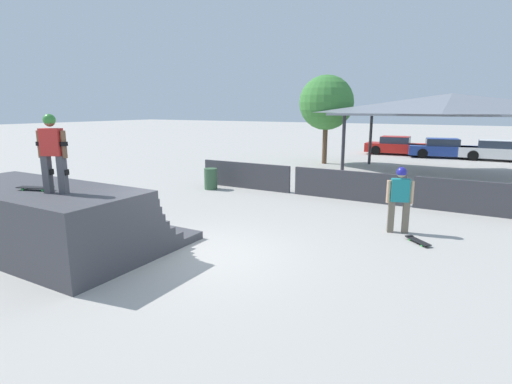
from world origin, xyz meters
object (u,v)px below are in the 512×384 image
at_px(skater_on_deck, 52,148).
at_px(skateboard_on_ground, 417,240).
at_px(parked_car_white, 497,151).
at_px(parked_car_red, 396,146).
at_px(skateboard_on_deck, 36,188).
at_px(trash_bin, 211,179).
at_px(parked_car_blue, 443,149).
at_px(bystander_walking, 400,194).
at_px(tree_beside_pavilion, 326,103).

xyz_separation_m(skater_on_deck, skateboard_on_ground, (6.37, 5.09, -2.37)).
distance_m(skater_on_deck, parked_car_white, 25.59).
bearing_deg(parked_car_red, parked_car_white, -6.95).
xyz_separation_m(skater_on_deck, skateboard_on_deck, (-0.63, -0.05, -0.87)).
xyz_separation_m(trash_bin, parked_car_blue, (7.10, 16.13, 0.18)).
distance_m(skater_on_deck, bystander_walking, 8.25).
distance_m(parked_car_red, parked_car_white, 6.17).
bearing_deg(parked_car_blue, tree_beside_pavilion, -142.64).
bearing_deg(trash_bin, parked_car_blue, 66.25).
xyz_separation_m(skater_on_deck, trash_bin, (-1.94, 7.94, -2.01)).
relative_size(skateboard_on_ground, tree_beside_pavilion, 0.13).
height_order(skater_on_deck, bystander_walking, skater_on_deck).
distance_m(tree_beside_pavilion, parked_car_white, 11.48).
height_order(bystander_walking, trash_bin, bystander_walking).
xyz_separation_m(skateboard_on_deck, bystander_walking, (6.40, 5.78, -0.54)).
distance_m(bystander_walking, tree_beside_pavilion, 13.66).
bearing_deg(parked_car_red, skateboard_on_deck, -100.16).
relative_size(bystander_walking, parked_car_white, 0.40).
distance_m(skater_on_deck, skateboard_on_ground, 8.49).
distance_m(skateboard_on_ground, tree_beside_pavilion, 14.69).
xyz_separation_m(skateboard_on_deck, skateboard_on_ground, (7.00, 5.14, -1.51)).
bearing_deg(skateboard_on_ground, skateboard_on_deck, 80.05).
xyz_separation_m(skater_on_deck, parked_car_red, (2.08, 24.49, -1.83)).
distance_m(skater_on_deck, parked_car_blue, 24.68).
bearing_deg(tree_beside_pavilion, skater_on_deck, -87.83).
bearing_deg(tree_beside_pavilion, parked_car_blue, 48.35).
relative_size(skater_on_deck, parked_car_white, 0.37).
bearing_deg(skateboard_on_ground, parked_car_white, -51.85).
bearing_deg(parked_car_blue, skater_on_deck, -113.08).
relative_size(skateboard_on_ground, trash_bin, 0.80).
xyz_separation_m(bystander_walking, skateboard_on_ground, (0.59, -0.63, -0.97)).
xyz_separation_m(skateboard_on_deck, parked_car_blue, (5.79, 24.11, -0.96)).
distance_m(skater_on_deck, parked_car_red, 24.65).
height_order(skater_on_deck, skateboard_on_ground, skater_on_deck).
height_order(skateboard_on_ground, parked_car_white, parked_car_white).
distance_m(trash_bin, parked_car_red, 17.04).
bearing_deg(skateboard_on_deck, trash_bin, 80.80).
relative_size(parked_car_red, parked_car_white, 0.97).
xyz_separation_m(skateboard_on_ground, parked_car_blue, (-1.21, 18.97, 0.54)).
bearing_deg(skateboard_on_ground, parked_car_blue, -42.60).
distance_m(skater_on_deck, tree_beside_pavilion, 17.57).
xyz_separation_m(skateboard_on_deck, parked_car_red, (2.71, 24.54, -0.96)).
bearing_deg(skateboard_on_ground, parked_car_red, -33.78).
xyz_separation_m(parked_car_red, parked_car_blue, (3.08, -0.43, -0.00)).
bearing_deg(parked_car_blue, bystander_walking, -99.06).
height_order(bystander_walking, skateboard_on_ground, bystander_walking).
bearing_deg(skater_on_deck, trash_bin, 81.85).
bearing_deg(tree_beside_pavilion, skateboard_on_ground, -60.49).
bearing_deg(bystander_walking, skateboard_on_ground, 114.82).
bearing_deg(parked_car_white, parked_car_red, 176.06).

